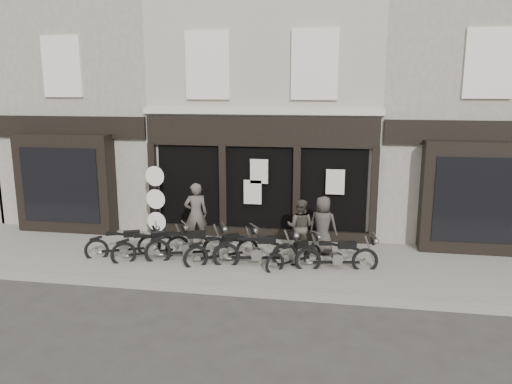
% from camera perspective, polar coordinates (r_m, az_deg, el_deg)
% --- Properties ---
extents(ground_plane, '(90.00, 90.00, 0.00)m').
position_cam_1_polar(ground_plane, '(13.11, -1.72, -9.42)').
color(ground_plane, '#2D2B28').
rests_on(ground_plane, ground).
extents(pavement, '(30.00, 4.20, 0.12)m').
position_cam_1_polar(pavement, '(13.92, -0.97, -7.86)').
color(pavement, slate).
rests_on(pavement, ground_plane).
extents(kerb, '(30.00, 0.25, 0.13)m').
position_cam_1_polar(kerb, '(11.96, -2.95, -11.27)').
color(kerb, gray).
rests_on(kerb, ground_plane).
extents(central_building, '(7.30, 6.22, 8.34)m').
position_cam_1_polar(central_building, '(18.09, 2.04, 9.74)').
color(central_building, '#A7A18F').
rests_on(central_building, ground).
extents(neighbour_left, '(5.60, 6.73, 8.34)m').
position_cam_1_polar(neighbour_left, '(19.93, -16.63, 9.34)').
color(neighbour_left, '#9C9684').
rests_on(neighbour_left, ground).
extents(neighbour_right, '(5.60, 6.73, 8.34)m').
position_cam_1_polar(neighbour_right, '(18.28, 22.39, 8.76)').
color(neighbour_right, '#9C9684').
rests_on(neighbour_right, ground).
extents(motorcycle_0, '(1.96, 1.11, 1.00)m').
position_cam_1_polar(motorcycle_0, '(14.54, -14.84, -5.98)').
color(motorcycle_0, black).
rests_on(motorcycle_0, ground).
extents(motorcycle_1, '(1.93, 1.43, 1.04)m').
position_cam_1_polar(motorcycle_1, '(14.12, -11.80, -6.30)').
color(motorcycle_1, black).
rests_on(motorcycle_1, ground).
extents(motorcycle_2, '(2.19, 1.07, 1.10)m').
position_cam_1_polar(motorcycle_2, '(13.89, -7.80, -6.38)').
color(motorcycle_2, black).
rests_on(motorcycle_2, ground).
extents(motorcycle_3, '(1.89, 1.46, 1.04)m').
position_cam_1_polar(motorcycle_3, '(13.60, -3.80, -6.79)').
color(motorcycle_3, black).
rests_on(motorcycle_3, ground).
extents(motorcycle_4, '(2.30, 0.71, 1.11)m').
position_cam_1_polar(motorcycle_4, '(13.33, 0.11, -7.03)').
color(motorcycle_4, black).
rests_on(motorcycle_4, ground).
extents(motorcycle_5, '(1.47, 1.47, 0.90)m').
position_cam_1_polar(motorcycle_5, '(13.35, 4.46, -7.42)').
color(motorcycle_5, black).
rests_on(motorcycle_5, ground).
extents(motorcycle_6, '(2.17, 0.65, 1.04)m').
position_cam_1_polar(motorcycle_6, '(13.23, 9.31, -7.46)').
color(motorcycle_6, black).
rests_on(motorcycle_6, ground).
extents(man_left, '(0.81, 0.68, 1.89)m').
position_cam_1_polar(man_left, '(14.96, -6.88, -2.51)').
color(man_left, '#4B453D').
rests_on(man_left, pavement).
extents(man_centre, '(0.83, 0.68, 1.57)m').
position_cam_1_polar(man_centre, '(14.16, 5.06, -3.96)').
color(man_centre, '#3B3930').
rests_on(man_centre, pavement).
extents(man_right, '(0.92, 0.71, 1.67)m').
position_cam_1_polar(man_right, '(14.19, 7.65, -3.79)').
color(man_right, '#37322E').
rests_on(man_right, pavement).
extents(advert_sign_post, '(0.61, 0.39, 2.52)m').
position_cam_1_polar(advert_sign_post, '(15.55, -11.32, -1.49)').
color(advert_sign_post, black).
rests_on(advert_sign_post, ground).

